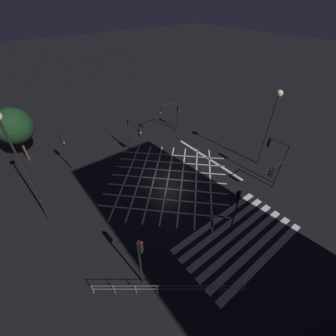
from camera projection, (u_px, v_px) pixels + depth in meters
ground_plane at (168, 179)px, 22.97m from camera, size 200.00×200.00×0.00m
road_markings at (203, 205)px, 20.22m from camera, size 14.55×18.67×0.01m
traffic_light_se_main at (274, 172)px, 20.04m from camera, size 1.93×0.36×3.33m
traffic_light_median_south at (236, 204)px, 16.25m from camera, size 0.36×0.39×4.26m
traffic_light_ne_main at (169, 112)px, 28.03m from camera, size 3.01×0.36×4.41m
traffic_light_sw_main at (140, 255)px, 12.95m from camera, size 0.39×0.36×4.44m
traffic_light_se_cross at (275, 152)px, 21.04m from camera, size 0.36×2.11×4.52m
traffic_light_nw_cross at (65, 146)px, 22.48m from camera, size 0.36×0.39×4.15m
traffic_light_median_north at (135, 132)px, 24.52m from camera, size 0.36×2.76×4.06m
traffic_light_ne_cross at (178, 112)px, 30.07m from camera, size 0.36×0.39×3.29m
street_lamp_east at (274, 109)px, 21.09m from camera, size 0.63×0.63×8.22m
street_lamp_west at (14, 150)px, 14.36m from camera, size 0.58×0.58×9.75m
street_tree_near at (13, 126)px, 22.89m from camera, size 3.73×3.73×6.18m
pedestrian_railing at (168, 288)px, 13.90m from camera, size 7.47×5.86×1.05m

